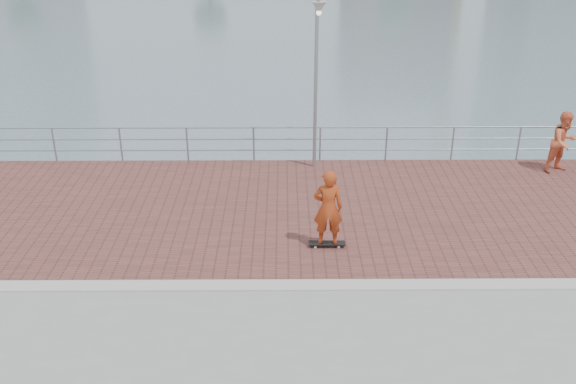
{
  "coord_description": "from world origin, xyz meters",
  "views": [
    {
      "loc": [
        -0.09,
        -11.52,
        7.75
      ],
      "look_at": [
        0.0,
        2.0,
        1.3
      ],
      "focal_mm": 40.0,
      "sensor_mm": 36.0,
      "label": 1
    }
  ],
  "objects_px": {
    "skateboarder": "(328,208)",
    "bystander": "(564,142)",
    "street_lamp": "(317,46)",
    "guardrail": "(287,140)"
  },
  "relations": [
    {
      "from": "guardrail",
      "to": "skateboarder",
      "type": "relative_size",
      "value": 20.76
    },
    {
      "from": "guardrail",
      "to": "bystander",
      "type": "distance_m",
      "value": 8.21
    },
    {
      "from": "skateboarder",
      "to": "guardrail",
      "type": "bearing_deg",
      "value": -79.33
    },
    {
      "from": "street_lamp",
      "to": "bystander",
      "type": "distance_m",
      "value": 7.87
    },
    {
      "from": "street_lamp",
      "to": "bystander",
      "type": "xyz_separation_m",
      "value": [
        7.33,
        0.01,
        -2.84
      ]
    },
    {
      "from": "skateboarder",
      "to": "bystander",
      "type": "xyz_separation_m",
      "value": [
        7.24,
        4.44,
        -0.1
      ]
    },
    {
      "from": "street_lamp",
      "to": "skateboarder",
      "type": "distance_m",
      "value": 5.22
    },
    {
      "from": "street_lamp",
      "to": "guardrail",
      "type": "bearing_deg",
      "value": 133.01
    },
    {
      "from": "street_lamp",
      "to": "bystander",
      "type": "height_order",
      "value": "street_lamp"
    },
    {
      "from": "guardrail",
      "to": "bystander",
      "type": "bearing_deg",
      "value": -6.16
    }
  ]
}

